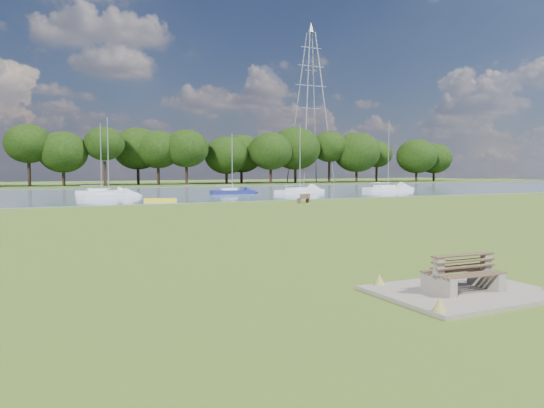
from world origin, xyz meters
name	(u,v)px	position (x,y,z in m)	size (l,w,h in m)	color
ground	(244,233)	(0.00, 0.00, 0.00)	(220.00, 220.00, 0.00)	olive
river	(107,194)	(0.00, 42.00, 0.00)	(220.00, 40.00, 0.10)	slate
far_bank	(79,186)	(0.00, 72.00, 0.00)	(220.00, 20.00, 0.40)	#4C6626
concrete_pad	(462,292)	(0.00, -14.00, 0.05)	(4.20, 3.20, 0.10)	gray
bench_pair	(463,274)	(0.00, -14.00, 0.50)	(1.88, 1.16, 0.99)	gray
riverbank_bench	(304,198)	(13.44, 17.87, 0.42)	(1.41, 0.83, 0.83)	brown
kayak	(160,200)	(2.16, 24.91, 0.20)	(2.98, 0.70, 0.30)	yellow
pylon	(311,84)	(44.36, 70.00, 20.07)	(7.06, 4.95, 32.04)	#939599
tree_line	(119,148)	(6.06, 68.00, 6.44)	(152.98, 8.97, 10.86)	black
sailboat_0	(299,190)	(21.30, 32.90, 0.47)	(7.27, 4.15, 8.45)	silver
sailboat_3	(108,194)	(-1.40, 32.22, 0.48)	(6.28, 3.78, 8.22)	silver
sailboat_4	(232,190)	(13.26, 35.00, 0.49)	(5.17, 1.57, 7.16)	navy
sailboat_5	(387,187)	(35.34, 33.75, 0.53)	(7.35, 2.39, 9.42)	silver
sailboat_6	(101,191)	(-1.01, 39.92, 0.53)	(5.70, 1.64, 8.16)	silver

